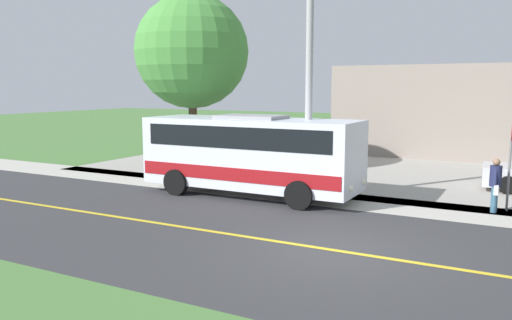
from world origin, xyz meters
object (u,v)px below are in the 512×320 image
object	(u,v)px
shuttle_bus_front	(251,151)
street_light_pole	(308,51)
pedestrian_with_bags	(495,184)
tree_curbside	(192,52)
stop_sign	(511,146)

from	to	relation	value
shuttle_bus_front	street_light_pole	world-z (taller)	street_light_pole
pedestrian_with_bags	tree_curbside	distance (m)	12.85
shuttle_bus_front	pedestrian_with_bags	bearing A→B (deg)	99.71
stop_sign	street_light_pole	size ratio (longest dim) A/B	0.32
street_light_pole	tree_curbside	size ratio (longest dim) A/B	1.17
pedestrian_with_bags	stop_sign	xyz separation A→B (m)	(-0.32, 0.34, 1.10)
pedestrian_with_bags	tree_curbside	bearing A→B (deg)	-97.68
shuttle_bus_front	pedestrian_with_bags	distance (m)	7.71
shuttle_bus_front	tree_curbside	xyz separation A→B (m)	(-2.91, -4.42, 3.65)
stop_sign	pedestrian_with_bags	bearing A→B (deg)	-47.38
street_light_pole	tree_curbside	xyz separation A→B (m)	(-2.51, -6.31, 0.32)
street_light_pole	stop_sign	bearing A→B (deg)	101.37
tree_curbside	pedestrian_with_bags	bearing A→B (deg)	82.32
shuttle_bus_front	tree_curbside	size ratio (longest dim) A/B	1.00
shuttle_bus_front	stop_sign	xyz separation A→B (m)	(-1.61, 7.91, 0.44)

